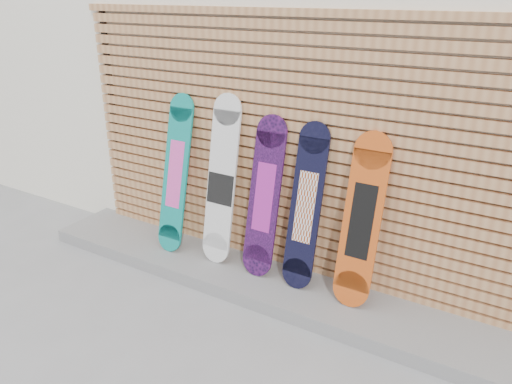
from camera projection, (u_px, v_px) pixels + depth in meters
ground at (241, 337)px, 3.74m from camera, size 80.00×80.00×0.00m
building at (445, 49)px, 5.60m from camera, size 12.00×5.00×3.60m
concrete_step at (269, 283)px, 4.33m from camera, size 4.60×0.70×0.12m
slat_wall at (288, 147)px, 4.12m from camera, size 4.26×0.08×2.29m
snowboard_0 at (176, 174)px, 4.59m from camera, size 0.26×0.37×1.45m
snowboard_1 at (221, 182)px, 4.37m from camera, size 0.28×0.31×1.50m
snowboard_2 at (264, 197)px, 4.18m from camera, size 0.28×0.32×1.37m
snowboard_3 at (306, 207)px, 4.00m from camera, size 0.26×0.32×1.36m
snowboard_4 at (362, 221)px, 3.77m from camera, size 0.29×0.33×1.35m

